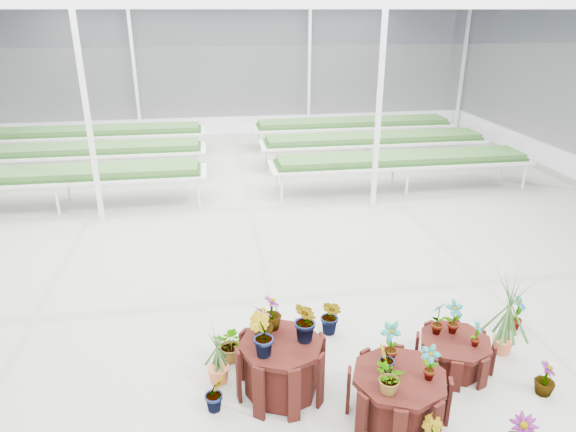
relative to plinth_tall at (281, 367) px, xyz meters
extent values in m
plane|color=gray|center=(-0.03, 1.82, -0.34)|extent=(24.00, 24.00, 0.00)
cylinder|color=black|center=(0.00, 0.00, 0.00)|extent=(1.14, 1.14, 0.69)
cylinder|color=black|center=(1.20, -0.60, -0.06)|extent=(1.35, 1.35, 0.56)
cylinder|color=black|center=(2.20, 0.10, -0.14)|extent=(1.20, 1.20, 0.41)
imported|color=#2F5325|center=(-0.19, 0.10, 0.56)|extent=(0.34, 0.34, 0.43)
imported|color=#2F5325|center=(0.28, -0.03, 0.62)|extent=(0.32, 0.36, 0.55)
imported|color=#2F5325|center=(-0.06, 0.30, 0.55)|extent=(0.26, 0.26, 0.42)
imported|color=#2F5325|center=(-0.24, -0.18, 0.59)|extent=(0.36, 0.35, 0.50)
imported|color=#2F5325|center=(1.05, -0.56, 0.41)|extent=(0.27, 0.27, 0.39)
imported|color=#2F5325|center=(1.47, -0.70, 0.42)|extent=(0.25, 0.25, 0.41)
imported|color=#2F5325|center=(1.17, -0.33, 0.46)|extent=(0.26, 0.30, 0.48)
imported|color=#2F5325|center=(0.99, -0.85, 0.40)|extent=(0.39, 0.41, 0.36)
imported|color=#2F5325|center=(2.02, 0.27, 0.30)|extent=(0.30, 0.28, 0.47)
imported|color=#2F5325|center=(2.36, -0.05, 0.25)|extent=(0.21, 0.23, 0.36)
imported|color=#2F5325|center=(2.21, 0.25, 0.30)|extent=(0.25, 0.18, 0.46)
imported|color=#2F5325|center=(-0.76, -0.18, -0.11)|extent=(0.32, 0.30, 0.47)
imported|color=#2F5325|center=(-0.54, 0.68, -0.10)|extent=(0.55, 0.52, 0.49)
imported|color=#2F5325|center=(3.03, -0.52, -0.13)|extent=(0.33, 0.33, 0.42)
imported|color=#2F5325|center=(3.44, 0.74, -0.07)|extent=(0.35, 0.35, 0.55)
imported|color=#2F5325|center=(0.84, 1.03, -0.06)|extent=(0.38, 0.40, 0.57)
imported|color=#2F5325|center=(-0.03, 0.56, -0.06)|extent=(0.34, 0.29, 0.56)
camera|label=1|loc=(-0.67, -4.81, 3.86)|focal=32.00mm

